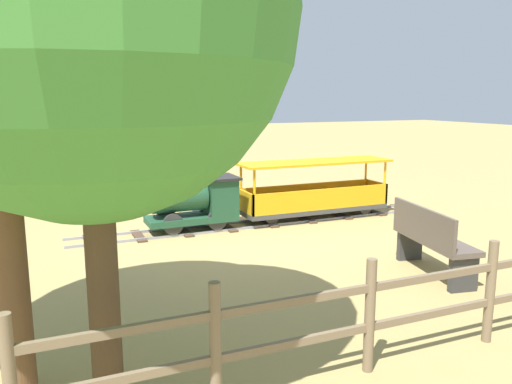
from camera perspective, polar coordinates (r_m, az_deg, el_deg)
The scene contains 8 objects.
ground_plane at distance 8.45m, azimuth -1.15°, elevation -3.76°, with size 60.00×60.00×0.00m, color #A38C51.
track at distance 8.59m, azimuth 1.23°, elevation -3.40°, with size 0.67×6.40×0.04m.
locomotive at distance 8.07m, azimuth -6.67°, elevation -0.98°, with size 0.63×1.45×0.98m.
passenger_car at distance 8.91m, azimuth 6.51°, elevation -0.30°, with size 0.73×2.70×0.97m.
conductor_person at distance 9.09m, azimuth -6.67°, elevation 3.32°, with size 0.30×0.30×1.62m.
park_bench at distance 6.42m, azimuth 18.88°, elevation -5.13°, with size 1.35×0.63×0.82m.
oak_tree_distant at distance 3.51m, azimuth -18.21°, elevation 18.52°, with size 2.65×2.65×3.94m.
fence_section at distance 4.87m, azimuth 24.57°, elevation -9.69°, with size 0.08×7.48×0.90m.
Camera 1 is at (-7.59, 3.09, 2.08)m, focal length 36.05 mm.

